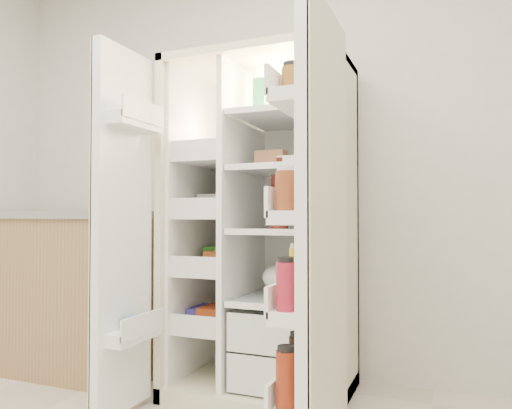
% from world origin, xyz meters
% --- Properties ---
extents(wall_back, '(4.00, 0.02, 2.70)m').
position_xyz_m(wall_back, '(0.00, 2.00, 1.35)').
color(wall_back, silver).
rests_on(wall_back, floor).
extents(refrigerator, '(0.92, 0.70, 1.80)m').
position_xyz_m(refrigerator, '(0.05, 1.65, 0.74)').
color(refrigerator, beige).
rests_on(refrigerator, floor).
extents(freezer_door, '(0.15, 0.40, 1.72)m').
position_xyz_m(freezer_door, '(-0.47, 1.05, 0.89)').
color(freezer_door, white).
rests_on(freezer_door, floor).
extents(fridge_door, '(0.17, 0.58, 1.72)m').
position_xyz_m(fridge_door, '(0.51, 0.96, 0.87)').
color(fridge_door, white).
rests_on(fridge_door, floor).
extents(kitchen_counter, '(1.36, 0.72, 0.99)m').
position_xyz_m(kitchen_counter, '(-1.29, 1.59, 0.49)').
color(kitchen_counter, '#A47552').
rests_on(kitchen_counter, floor).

